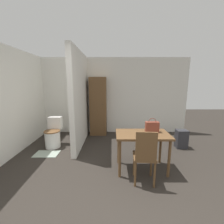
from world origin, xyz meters
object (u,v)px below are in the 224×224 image
(toilet, at_px, (53,135))
(wooden_cabinet, at_px, (98,107))
(space_heater, at_px, (181,139))
(wooden_chair, at_px, (145,155))
(dining_table, at_px, (142,138))
(handbag, at_px, (152,127))

(toilet, bearing_deg, wooden_cabinet, 41.49)
(wooden_cabinet, bearing_deg, space_heater, -25.48)
(wooden_chair, height_order, toilet, wooden_chair)
(dining_table, relative_size, handbag, 3.59)
(dining_table, height_order, toilet, toilet)
(wooden_chair, height_order, handbag, handbag)
(dining_table, relative_size, space_heater, 2.09)
(wooden_chair, bearing_deg, space_heater, 52.98)
(space_heater, bearing_deg, wooden_cabinet, 154.52)
(wooden_chair, bearing_deg, wooden_cabinet, 115.93)
(dining_table, distance_m, toilet, 2.44)
(handbag, bearing_deg, dining_table, -156.79)
(wooden_chair, distance_m, toilet, 2.62)
(dining_table, relative_size, toilet, 1.31)
(dining_table, height_order, handbag, handbag)
(wooden_cabinet, relative_size, space_heater, 3.88)
(dining_table, bearing_deg, space_heater, 39.30)
(toilet, relative_size, handbag, 2.75)
(wooden_chair, bearing_deg, handbag, 69.76)
(dining_table, distance_m, space_heater, 1.66)
(handbag, bearing_deg, wooden_chair, -114.80)
(dining_table, xyz_separation_m, space_heater, (1.25, 1.02, -0.40))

